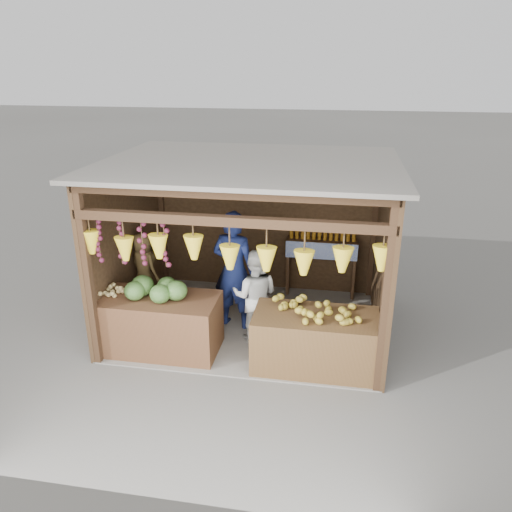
{
  "coord_description": "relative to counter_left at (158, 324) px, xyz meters",
  "views": [
    {
      "loc": [
        1.31,
        -7.06,
        3.99
      ],
      "look_at": [
        0.11,
        -0.1,
        1.24
      ],
      "focal_mm": 35.0,
      "sensor_mm": 36.0,
      "label": 1
    }
  ],
  "objects": [
    {
      "name": "tanfruit_pile",
      "position": [
        -0.66,
        -0.01,
        0.49
      ],
      "size": [
        0.34,
        0.4,
        0.13
      ],
      "primitive_type": null,
      "color": "#9F8E49",
      "rests_on": "counter_left"
    },
    {
      "name": "mango_pile",
      "position": [
        2.27,
        -0.07,
        0.49
      ],
      "size": [
        1.4,
        0.64,
        0.22
      ],
      "primitive_type": null,
      "color": "#C06C19",
      "rests_on": "counter_right"
    },
    {
      "name": "ground",
      "position": [
        1.19,
        0.98,
        -0.42
      ],
      "size": [
        80.0,
        80.0,
        0.0
      ],
      "primitive_type": "plane",
      "color": "#514F49",
      "rests_on": "ground"
    },
    {
      "name": "stool",
      "position": [
        -0.57,
        0.98,
        -0.26
      ],
      "size": [
        0.35,
        0.35,
        0.33
      ],
      "primitive_type": "cube",
      "color": "black",
      "rests_on": "ground"
    },
    {
      "name": "counter_left",
      "position": [
        0.0,
        0.0,
        0.0
      ],
      "size": [
        1.76,
        0.85,
        0.85
      ],
      "primitive_type": "cube",
      "color": "#4B2E19",
      "rests_on": "ground"
    },
    {
      "name": "man_standing",
      "position": [
        0.95,
        0.91,
        0.54
      ],
      "size": [
        0.79,
        0.6,
        1.93
      ],
      "primitive_type": "imported",
      "rotation": [
        0.0,
        0.0,
        2.93
      ],
      "color": "#131C47",
      "rests_on": "ground"
    },
    {
      "name": "counter_right",
      "position": [
        2.28,
        -0.06,
        -0.02
      ],
      "size": [
        1.69,
        0.85,
        0.81
      ],
      "primitive_type": "cube",
      "color": "#4A3218",
      "rests_on": "ground"
    },
    {
      "name": "vendor_seated",
      "position": [
        -0.57,
        0.98,
        0.47
      ],
      "size": [
        0.66,
        0.6,
        1.14
      ],
      "primitive_type": "imported",
      "rotation": [
        0.0,
        0.0,
        2.6
      ],
      "color": "#4F3D1F",
      "rests_on": "stool"
    },
    {
      "name": "melon_pile",
      "position": [
        -0.01,
        0.0,
        0.58
      ],
      "size": [
        1.0,
        0.5,
        0.32
      ],
      "primitive_type": null,
      "color": "#1E4612",
      "rests_on": "counter_left"
    },
    {
      "name": "back_shelf",
      "position": [
        2.24,
        2.26,
        0.45
      ],
      "size": [
        1.25,
        0.32,
        1.32
      ],
      "color": "#382314",
      "rests_on": "ground"
    },
    {
      "name": "woman_standing",
      "position": [
        1.34,
        0.54,
        0.31
      ],
      "size": [
        0.71,
        0.56,
        1.46
      ],
      "primitive_type": "imported",
      "rotation": [
        0.0,
        0.0,
        3.15
      ],
      "color": "silver",
      "rests_on": "ground"
    },
    {
      "name": "stall_structure",
      "position": [
        1.15,
        0.93,
        1.24
      ],
      "size": [
        4.3,
        3.3,
        2.66
      ],
      "color": "slate",
      "rests_on": "ground"
    }
  ]
}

